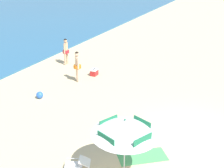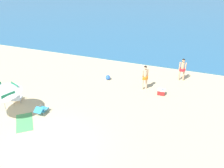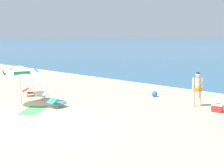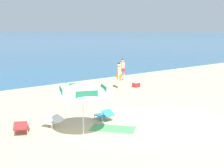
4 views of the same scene
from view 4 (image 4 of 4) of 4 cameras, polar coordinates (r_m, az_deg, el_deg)
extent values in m
plane|color=#D1BA8E|center=(12.69, 12.22, -7.76)|extent=(800.00, 800.00, 0.00)
cylinder|color=silver|center=(10.95, -5.71, -4.76)|extent=(0.04, 0.04, 2.10)
cone|color=white|center=(10.77, -5.79, -0.63)|extent=(3.05, 3.06, 0.64)
cube|color=#1E724C|center=(11.56, -6.49, -0.44)|extent=(0.74, 0.34, 0.27)
cube|color=#1E724C|center=(10.68, -9.99, -1.45)|extent=(0.34, 0.74, 0.27)
cube|color=#1E724C|center=(10.02, -4.96, -2.11)|extent=(0.74, 0.34, 0.27)
cube|color=#1E724C|center=(10.96, -1.67, -0.99)|extent=(0.34, 0.74, 0.27)
sphere|color=#1E724C|center=(10.72, -5.82, 0.83)|extent=(0.06, 0.06, 0.06)
cube|color=red|center=(11.96, -17.32, -8.14)|extent=(0.74, 0.77, 0.04)
cube|color=red|center=(11.52, -17.59, -7.81)|extent=(0.62, 0.57, 0.23)
cylinder|color=silver|center=(12.29, -18.29, -8.22)|extent=(0.03, 0.03, 0.18)
cylinder|color=silver|center=(12.23, -15.99, -8.18)|extent=(0.03, 0.03, 0.18)
cylinder|color=silver|center=(11.76, -18.64, -9.10)|extent=(0.03, 0.03, 0.18)
cylinder|color=silver|center=(11.70, -16.24, -9.07)|extent=(0.03, 0.03, 0.18)
cylinder|color=silver|center=(11.96, -18.69, -7.61)|extent=(0.27, 0.49, 0.02)
cylinder|color=silver|center=(11.89, -16.00, -7.56)|extent=(0.27, 0.49, 0.02)
cube|color=white|center=(12.33, -12.08, -7.31)|extent=(0.72, 0.76, 0.04)
cube|color=white|center=(12.04, -10.65, -6.67)|extent=(0.61, 0.56, 0.22)
cylinder|color=silver|center=(12.36, -13.82, -7.88)|extent=(0.03, 0.03, 0.18)
cylinder|color=silver|center=(12.72, -12.39, -7.29)|extent=(0.03, 0.03, 0.18)
cylinder|color=silver|center=(12.01, -11.72, -8.33)|extent=(0.03, 0.03, 0.18)
cylinder|color=silver|center=(12.38, -10.31, -7.71)|extent=(0.03, 0.03, 0.18)
cylinder|color=silver|center=(12.09, -12.94, -7.12)|extent=(0.25, 0.50, 0.02)
cylinder|color=silver|center=(12.51, -11.31, -6.46)|extent=(0.25, 0.50, 0.02)
cube|color=teal|center=(13.00, -1.88, -6.15)|extent=(0.53, 0.61, 0.04)
cube|color=teal|center=(12.64, -0.76, -5.68)|extent=(0.50, 0.39, 0.24)
cylinder|color=silver|center=(13.11, -3.50, -6.52)|extent=(0.03, 0.03, 0.18)
cylinder|color=silver|center=(13.39, -1.79, -6.14)|extent=(0.03, 0.03, 0.18)
cylinder|color=silver|center=(12.67, -1.97, -7.11)|extent=(0.03, 0.03, 0.18)
cylinder|color=silver|center=(12.96, -0.24, -6.70)|extent=(0.03, 0.03, 0.18)
cylinder|color=silver|center=(12.80, -2.88, -5.86)|extent=(0.03, 0.54, 0.02)
cylinder|color=silver|center=(13.13, -0.91, -5.43)|extent=(0.03, 0.54, 0.02)
cylinder|color=beige|center=(19.92, 1.40, 0.43)|extent=(0.13, 0.13, 0.87)
cylinder|color=beige|center=(19.62, 1.32, 0.27)|extent=(0.13, 0.13, 0.87)
cylinder|color=orange|center=(19.69, 1.36, 1.66)|extent=(0.44, 0.44, 0.18)
cylinder|color=beige|center=(19.65, 1.37, 2.49)|extent=(0.24, 0.24, 0.62)
cylinder|color=beige|center=(19.87, 1.42, 2.53)|extent=(0.09, 0.09, 0.65)
cylinder|color=beige|center=(19.44, 1.31, 2.35)|extent=(0.09, 0.09, 0.65)
sphere|color=beige|center=(19.59, 1.37, 3.83)|extent=(0.24, 0.24, 0.24)
sphere|color=black|center=(19.59, 1.37, 3.92)|extent=(0.22, 0.22, 0.22)
cylinder|color=#D8A87F|center=(22.84, 1.82, 1.70)|extent=(0.12, 0.12, 0.85)
cylinder|color=#D8A87F|center=(23.06, 2.32, 1.79)|extent=(0.12, 0.12, 0.85)
cylinder|color=red|center=(22.88, 2.08, 2.84)|extent=(0.42, 0.42, 0.18)
cylinder|color=#D8A87F|center=(22.85, 2.08, 3.54)|extent=(0.23, 0.23, 0.60)
cylinder|color=#D8A87F|center=(22.69, 1.73, 3.45)|extent=(0.09, 0.09, 0.64)
cylinder|color=#D8A87F|center=(23.01, 2.43, 3.54)|extent=(0.09, 0.09, 0.64)
sphere|color=#D8A87F|center=(22.80, 2.09, 4.66)|extent=(0.23, 0.23, 0.23)
sphere|color=black|center=(22.80, 2.09, 4.74)|extent=(0.21, 0.21, 0.21)
cube|color=red|center=(20.36, 4.77, -0.17)|extent=(0.49, 0.35, 0.32)
cube|color=white|center=(20.32, 4.78, 0.39)|extent=(0.50, 0.36, 0.08)
cylinder|color=black|center=(20.32, 4.78, 0.54)|extent=(0.34, 0.03, 0.02)
sphere|color=blue|center=(18.52, -6.57, -1.21)|extent=(0.36, 0.36, 0.36)
cube|color=#4C9E5B|center=(11.88, 0.15, -8.75)|extent=(1.83, 1.97, 0.01)
camera|label=1|loc=(6.73, -75.53, 32.29)|focal=54.40mm
camera|label=2|loc=(16.30, 55.84, 22.67)|focal=40.05mm
camera|label=3|loc=(19.06, 47.67, 5.93)|focal=45.97mm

